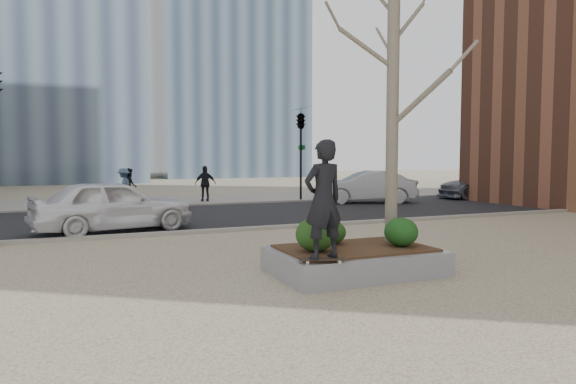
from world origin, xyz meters
name	(u,v)px	position (x,y,z in m)	size (l,w,h in m)	color
ground	(306,278)	(0.00, 0.00, 0.00)	(120.00, 120.00, 0.00)	#BAAF89
street	(188,217)	(0.00, 10.00, 0.01)	(60.00, 8.00, 0.02)	black
far_sidewalk	(158,201)	(0.00, 17.00, 0.01)	(60.00, 6.00, 0.02)	gray
planter	(354,261)	(1.00, 0.00, 0.23)	(3.00, 2.00, 0.45)	gray
planter_mulch	(355,248)	(1.00, 0.00, 0.47)	(2.70, 1.70, 0.04)	#382314
sycamore_tree	(393,73)	(2.00, 0.30, 3.79)	(2.80, 2.80, 6.60)	gray
shrub_left	(316,234)	(0.14, -0.11, 0.79)	(0.72, 0.72, 0.61)	#1A3C13
shrub_middle	(332,232)	(0.77, 0.46, 0.72)	(0.53, 0.53, 0.45)	#163812
shrub_right	(401,232)	(1.84, -0.27, 0.76)	(0.63, 0.63, 0.54)	#173B12
skateboard	(323,261)	(-0.10, -0.88, 0.49)	(0.78, 0.20, 0.07)	black
skateboarder	(323,199)	(-0.10, -0.88, 1.48)	(0.70, 0.46, 1.92)	black
police_car	(113,205)	(-2.75, 7.18, 0.77)	(1.78, 4.43, 1.51)	white
car_silver	(366,187)	(8.71, 12.17, 0.76)	(1.57, 4.50, 1.48)	#92949A
car_third	(486,184)	(15.72, 11.95, 0.75)	(2.04, 5.01, 1.46)	slate
pedestrian_a	(130,185)	(-1.31, 16.91, 0.82)	(0.77, 0.60, 1.59)	black
pedestrian_b	(124,186)	(-1.63, 16.24, 0.83)	(1.04, 0.60, 1.61)	#3D516D
pedestrian_c	(205,184)	(2.05, 15.78, 0.87)	(0.99, 0.41, 1.69)	black
traffic_light_far	(301,155)	(6.50, 14.60, 2.25)	(0.60, 2.48, 4.50)	black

